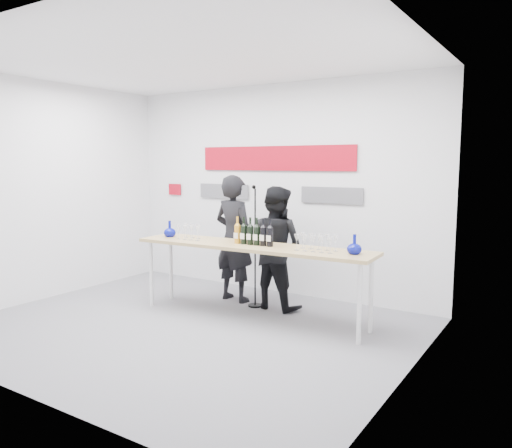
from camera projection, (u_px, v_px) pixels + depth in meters
name	position (u px, v px, depth m)	size (l,w,h in m)	color
ground	(187.00, 328.00, 5.73)	(5.00, 5.00, 0.00)	slate
back_wall	(275.00, 190.00, 7.22)	(5.00, 0.04, 3.00)	silver
signage	(271.00, 168.00, 7.19)	(3.38, 0.02, 0.79)	#A40717
tasting_table	(252.00, 250.00, 5.99)	(3.06, 0.75, 0.91)	tan
wine_bottles	(253.00, 231.00, 5.95)	(0.53, 0.10, 0.33)	#BF7F19
decanter_left	(170.00, 229.00, 6.62)	(0.16, 0.16, 0.21)	#060D7F
decanter_right	(354.00, 244.00, 5.36)	(0.16, 0.16, 0.21)	#060D7F
glasses_left	(190.00, 232.00, 6.42)	(0.37, 0.23, 0.18)	silver
glasses_right	(316.00, 243.00, 5.56)	(0.47, 0.24, 0.18)	silver
presenter_left	(234.00, 238.00, 6.79)	(0.63, 0.41, 1.73)	black
presenter_right	(275.00, 248.00, 6.45)	(0.77, 0.60, 1.59)	black
mic_stand	(255.00, 270.00, 6.54)	(0.19, 0.19, 1.60)	black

